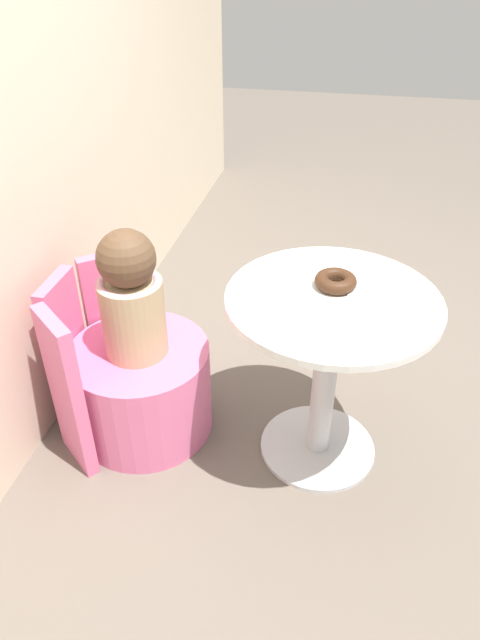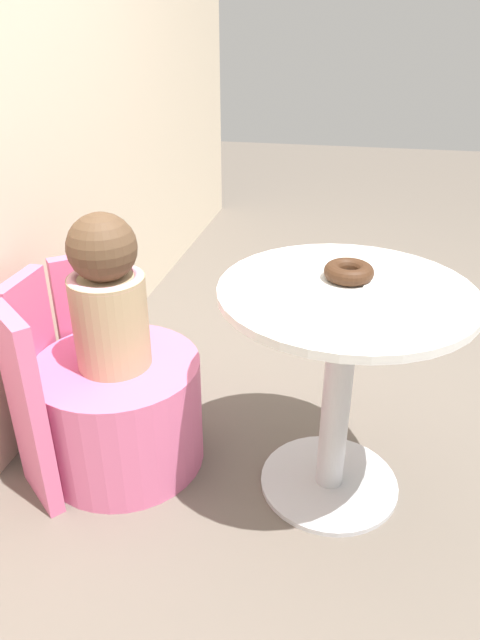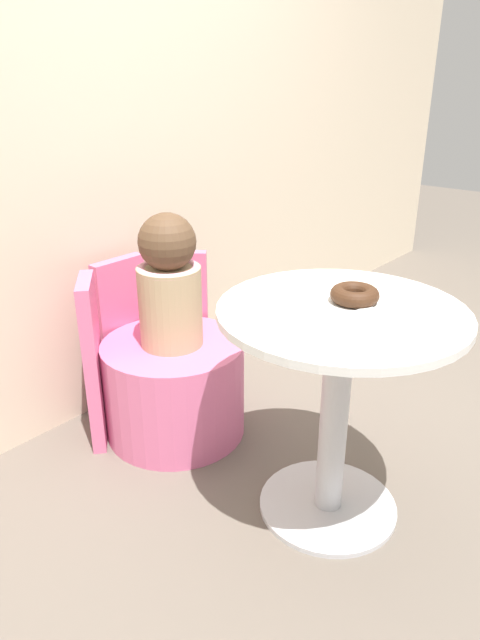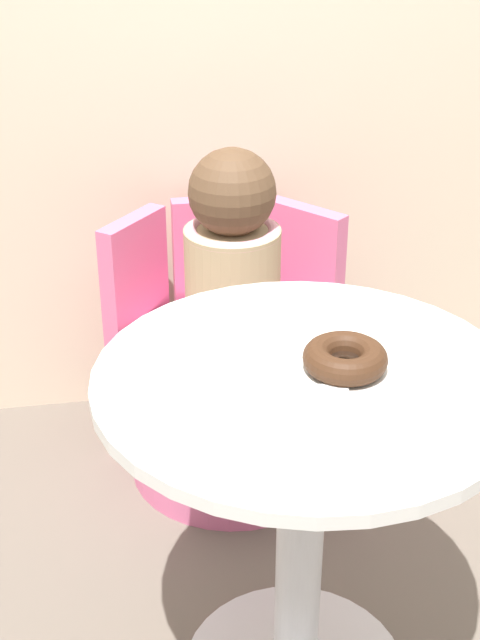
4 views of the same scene
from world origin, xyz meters
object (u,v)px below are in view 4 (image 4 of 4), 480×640
round_table (302,476)px  donut (345,358)px  tub_chair (233,405)px  child_figure (232,253)px

round_table → donut: size_ratio=5.06×
tub_chair → donut: 0.92m
child_figure → donut: size_ratio=3.50×
tub_chair → child_figure: child_figure is taller
round_table → tub_chair: (-0.01, 0.73, -0.32)m
child_figure → round_table: bearing=-89.2°
round_table → child_figure: 0.74m
tub_chair → child_figure: bearing=97.1°
round_table → donut: 0.25m
tub_chair → donut: bearing=-84.0°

